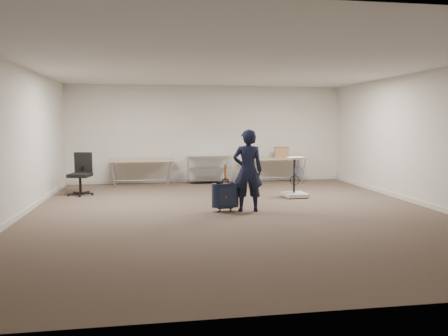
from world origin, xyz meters
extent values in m
plane|color=#4E3E2F|center=(0.00, 0.00, 0.00)|extent=(9.00, 9.00, 0.00)
plane|color=beige|center=(0.00, 4.50, 1.40)|extent=(8.00, 0.00, 8.00)
plane|color=beige|center=(0.00, -4.50, 1.40)|extent=(8.00, 0.00, 8.00)
plane|color=beige|center=(-4.00, 0.00, 1.40)|extent=(0.00, 9.00, 9.00)
plane|color=beige|center=(4.00, 0.00, 1.40)|extent=(0.00, 9.00, 9.00)
plane|color=silver|center=(0.00, 0.00, 2.80)|extent=(8.00, 8.00, 0.00)
cube|color=beige|center=(0.00, 4.49, 0.05)|extent=(8.00, 0.02, 0.10)
cube|color=beige|center=(-3.99, 0.00, 0.05)|extent=(0.02, 9.00, 0.10)
cube|color=beige|center=(3.99, 0.00, 0.05)|extent=(0.02, 9.00, 0.10)
cube|color=#8E7257|center=(-1.90, 3.95, 0.71)|extent=(1.80, 0.75, 0.03)
cylinder|color=gray|center=(-1.90, 3.95, 0.15)|extent=(1.50, 0.02, 0.02)
cylinder|color=gray|center=(-2.65, 3.65, 0.35)|extent=(0.13, 0.04, 0.69)
cylinder|color=gray|center=(-1.15, 3.65, 0.35)|extent=(0.13, 0.04, 0.69)
cylinder|color=gray|center=(-2.65, 4.25, 0.35)|extent=(0.13, 0.04, 0.69)
cylinder|color=gray|center=(-1.15, 4.25, 0.35)|extent=(0.13, 0.04, 0.69)
cube|color=#8E7257|center=(1.90, 3.95, 0.71)|extent=(1.80, 0.75, 0.03)
cylinder|color=gray|center=(1.90, 3.95, 0.15)|extent=(1.50, 0.02, 0.02)
cylinder|color=gray|center=(1.15, 3.65, 0.35)|extent=(0.13, 0.04, 0.69)
cylinder|color=gray|center=(2.65, 3.65, 0.35)|extent=(0.13, 0.04, 0.69)
cylinder|color=gray|center=(1.15, 4.25, 0.35)|extent=(0.13, 0.04, 0.69)
cylinder|color=gray|center=(2.65, 4.25, 0.35)|extent=(0.13, 0.04, 0.69)
cylinder|color=silver|center=(-0.60, 3.98, 0.40)|extent=(0.02, 0.02, 0.80)
cylinder|color=silver|center=(0.60, 3.98, 0.40)|extent=(0.02, 0.02, 0.80)
cylinder|color=silver|center=(-0.60, 4.42, 0.40)|extent=(0.02, 0.02, 0.80)
cylinder|color=silver|center=(0.60, 4.42, 0.40)|extent=(0.02, 0.02, 0.80)
cube|color=silver|center=(0.00, 4.20, 0.10)|extent=(1.20, 0.45, 0.02)
cube|color=silver|center=(0.00, 4.20, 0.45)|extent=(1.20, 0.45, 0.02)
cube|color=silver|center=(0.00, 4.20, 0.78)|extent=(1.20, 0.45, 0.01)
imported|color=black|center=(0.26, 0.11, 0.81)|extent=(0.62, 0.44, 1.61)
cube|color=black|center=(-0.18, 0.15, 0.32)|extent=(0.34, 0.20, 0.47)
cube|color=black|center=(-0.18, 0.17, 0.08)|extent=(0.31, 0.14, 0.03)
cylinder|color=black|center=(-0.29, 0.15, 0.03)|extent=(0.02, 0.06, 0.06)
cylinder|color=black|center=(-0.07, 0.15, 0.03)|extent=(0.02, 0.06, 0.06)
torus|color=black|center=(-0.18, 0.15, 0.59)|extent=(0.15, 0.02, 0.15)
cube|color=#DD480B|center=(-0.18, 0.17, 0.76)|extent=(0.03, 0.01, 0.36)
cylinder|color=black|center=(-3.32, 2.59, 0.05)|extent=(0.62, 0.62, 0.09)
cylinder|color=black|center=(-3.32, 2.59, 0.26)|extent=(0.06, 0.06, 0.41)
cube|color=black|center=(-3.32, 2.59, 0.48)|extent=(0.57, 0.57, 0.08)
cube|color=black|center=(-3.27, 2.81, 0.77)|extent=(0.44, 0.16, 0.50)
cube|color=beige|center=(1.69, 1.51, 0.06)|extent=(0.55, 0.55, 0.08)
cylinder|color=black|center=(1.48, 1.31, 0.02)|extent=(0.06, 0.06, 0.04)
cylinder|color=black|center=(1.69, 1.56, 0.51)|extent=(0.05, 0.05, 0.82)
cube|color=beige|center=(1.69, 1.51, 0.92)|extent=(0.38, 0.34, 0.04)
torus|color=blue|center=(1.74, 1.43, 0.62)|extent=(0.27, 0.13, 0.25)
cube|color=#A27A4B|center=(2.10, 4.03, 0.88)|extent=(0.45, 0.37, 0.30)
camera|label=1|loc=(-1.52, -8.20, 1.75)|focal=35.00mm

